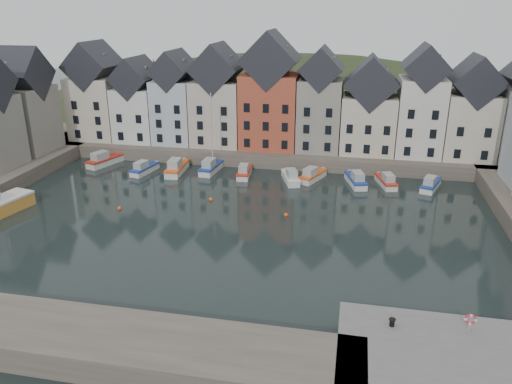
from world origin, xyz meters
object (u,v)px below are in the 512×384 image
(boat_d, at_px, (211,167))
(life_ring_post, at_px, (470,320))
(mooring_bollard, at_px, (392,322))
(boat_a, at_px, (104,160))

(boat_d, relative_size, life_ring_post, 9.01)
(mooring_bollard, bearing_deg, boat_a, 138.25)
(boat_a, height_order, boat_d, boat_d)
(boat_d, bearing_deg, boat_a, -175.58)
(life_ring_post, bearing_deg, boat_a, 142.04)
(boat_a, distance_m, life_ring_post, 58.59)
(boat_d, relative_size, mooring_bollard, 20.92)
(boat_d, bearing_deg, life_ring_post, -46.37)
(boat_a, xyz_separation_m, life_ring_post, (46.16, -36.02, 2.13))
(boat_a, distance_m, boat_d, 17.08)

